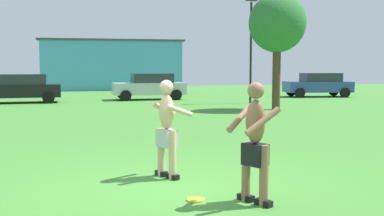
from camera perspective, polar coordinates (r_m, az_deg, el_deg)
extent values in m
plane|color=#428433|center=(7.44, -3.54, -10.00)|extent=(80.00, 80.00, 0.00)
cube|color=black|center=(6.53, 9.09, -11.83)|extent=(0.23, 0.28, 0.09)
cylinder|color=#936647|center=(6.42, 9.14, -8.50)|extent=(0.13, 0.13, 0.87)
cube|color=black|center=(6.73, 6.86, -11.27)|extent=(0.23, 0.28, 0.09)
cylinder|color=#936647|center=(6.63, 6.89, -8.04)|extent=(0.13, 0.13, 0.87)
cube|color=black|center=(6.47, 8.03, -5.87)|extent=(0.37, 0.41, 0.31)
ellipsoid|color=#936647|center=(6.40, 8.08, -1.73)|extent=(0.35, 0.38, 0.63)
cylinder|color=#936647|center=(6.18, 9.00, -1.69)|extent=(0.56, 0.21, 0.39)
cylinder|color=#936647|center=(6.46, 6.06, -1.36)|extent=(0.49, 0.43, 0.36)
sphere|color=#936647|center=(6.36, 8.13, 2.22)|extent=(0.24, 0.24, 0.24)
cube|color=black|center=(8.17, -3.93, -8.30)|extent=(0.23, 0.28, 0.09)
cylinder|color=#E0AD89|center=(8.09, -3.95, -5.63)|extent=(0.13, 0.13, 0.86)
cube|color=black|center=(7.92, -2.49, -8.72)|extent=(0.23, 0.28, 0.09)
cylinder|color=#E0AD89|center=(7.84, -2.50, -5.97)|extent=(0.13, 0.13, 0.86)
cube|color=#B7B7BC|center=(7.91, -3.25, -3.84)|extent=(0.38, 0.41, 0.31)
ellipsoid|color=#E0AD89|center=(7.85, -3.26, -0.47)|extent=(0.35, 0.39, 0.62)
cylinder|color=#E0AD89|center=(8.08, -3.68, -0.09)|extent=(0.51, 0.44, 0.30)
cylinder|color=#E0AD89|center=(7.74, -1.67, -0.31)|extent=(0.55, 0.39, 0.27)
sphere|color=#E0AD89|center=(7.82, -3.28, 2.72)|extent=(0.24, 0.24, 0.24)
cylinder|color=yellow|center=(6.70, 0.49, -11.59)|extent=(0.27, 0.27, 0.03)
cube|color=black|center=(26.39, -21.04, 2.07)|extent=(4.42, 2.11, 0.70)
cube|color=#282D33|center=(26.35, -20.65, 3.45)|extent=(2.52, 1.76, 0.56)
cylinder|color=black|center=(25.41, -17.81, 1.27)|extent=(0.65, 0.27, 0.64)
cylinder|color=black|center=(27.21, -17.69, 1.52)|extent=(0.65, 0.27, 0.64)
cube|color=#2D478C|center=(30.88, 15.69, 2.63)|extent=(4.47, 2.25, 0.70)
cube|color=#282D33|center=(30.94, 16.07, 3.79)|extent=(2.56, 1.83, 0.56)
cylinder|color=black|center=(29.54, 13.58, 1.89)|extent=(0.66, 0.29, 0.64)
cylinder|color=black|center=(31.24, 12.50, 2.08)|extent=(0.66, 0.29, 0.64)
cylinder|color=black|center=(30.65, 18.91, 1.87)|extent=(0.66, 0.29, 0.64)
cylinder|color=black|center=(32.30, 17.59, 2.06)|extent=(0.66, 0.29, 0.64)
cube|color=silver|center=(27.26, -5.53, 2.48)|extent=(4.41, 2.07, 0.70)
cube|color=#282D33|center=(27.27, -5.12, 3.81)|extent=(2.50, 1.73, 0.56)
cylinder|color=black|center=(26.17, -8.44, 1.57)|extent=(0.65, 0.26, 0.64)
cylinder|color=black|center=(27.95, -8.88, 1.79)|extent=(0.65, 0.26, 0.64)
cylinder|color=black|center=(26.69, -2.01, 1.69)|extent=(0.65, 0.26, 0.64)
cylinder|color=black|center=(28.45, -2.84, 1.90)|extent=(0.65, 0.26, 0.64)
cylinder|color=black|center=(24.68, 7.50, 6.96)|extent=(0.12, 0.12, 5.45)
cube|color=#4C9ED1|center=(40.15, -10.10, 5.30)|extent=(11.68, 4.54, 4.16)
cube|color=#3F3F44|center=(40.22, -10.14, 8.38)|extent=(12.14, 4.73, 0.16)
cylinder|color=#4C3823|center=(21.05, 10.70, 3.93)|extent=(0.37, 0.37, 3.03)
ellipsoid|color=#2D7033|center=(21.15, 10.81, 10.60)|extent=(2.61, 2.61, 2.69)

